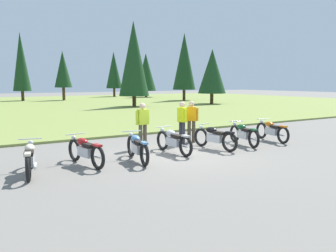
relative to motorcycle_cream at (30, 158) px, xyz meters
name	(u,v)px	position (x,y,z in m)	size (l,w,h in m)	color
ground_plane	(177,154)	(4.71, 0.10, -0.44)	(140.00, 140.00, 0.00)	slate
grass_moorland	(30,106)	(4.71, 26.50, -0.39)	(80.00, 44.00, 0.10)	olive
forest_treeline	(34,61)	(6.04, 30.57, 4.19)	(42.00, 29.09, 9.06)	#47331E
motorcycle_cream	(30,158)	(0.00, 0.00, 0.00)	(0.73, 2.07, 0.88)	black
motorcycle_red	(85,150)	(1.58, 0.24, 0.00)	(0.68, 2.09, 0.88)	black
motorcycle_sky_blue	(137,147)	(3.10, -0.10, 0.00)	(0.64, 2.09, 0.88)	black
motorcycle_silver	(173,141)	(4.69, 0.32, 0.00)	(0.62, 2.10, 0.88)	black
motorcycle_black	(215,137)	(6.37, 0.17, 0.00)	(0.65, 2.09, 0.88)	black
motorcycle_british_green	(244,134)	(7.86, 0.23, 0.00)	(0.72, 2.07, 0.88)	black
motorcycle_orange	(272,130)	(9.50, 0.30, 0.00)	(0.65, 2.08, 0.88)	black
rider_in_hivis_vest	(191,119)	(6.47, 1.75, 0.51)	(0.47, 0.39, 1.67)	#4C4233
rider_checking_bike	(182,120)	(5.94, 1.65, 0.51)	(0.22, 0.55, 1.67)	#2D2D38
rider_near_row_end	(143,123)	(4.23, 1.70, 0.51)	(0.55, 0.23, 1.67)	#4C4233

